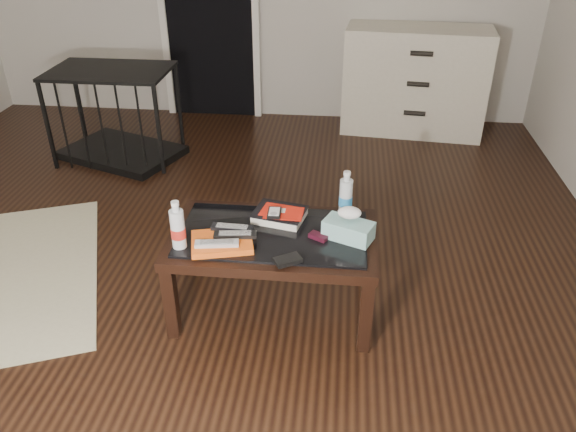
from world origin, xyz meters
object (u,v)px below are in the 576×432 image
dresser (414,81)px  water_bottle_right (346,193)px  textbook (280,215)px  water_bottle_left (177,225)px  coffee_table (273,244)px  tissue_box (348,230)px  pet_crate (119,129)px

dresser → water_bottle_right: (-0.56, -2.37, 0.13)m
dresser → textbook: dresser is taller
textbook → water_bottle_right: bearing=27.5°
dresser → water_bottle_left: dresser is taller
coffee_table → dresser: 2.74m
dresser → water_bottle_right: 2.44m
tissue_box → water_bottle_right: bearing=117.5°
textbook → tissue_box: tissue_box is taller
coffee_table → water_bottle_right: (0.34, 0.22, 0.18)m
water_bottle_left → pet_crate: bearing=118.7°
dresser → water_bottle_left: (-1.32, -2.76, 0.13)m
water_bottle_right → textbook: bearing=-165.1°
textbook → pet_crate: bearing=144.9°
coffee_table → water_bottle_left: water_bottle_left is taller
coffee_table → water_bottle_left: bearing=-158.4°
coffee_table → pet_crate: (-1.47, 1.77, -0.17)m
coffee_table → water_bottle_left: (-0.42, -0.16, 0.18)m
water_bottle_left → textbook: bearing=34.5°
textbook → tissue_box: bearing=-10.1°
coffee_table → water_bottle_left: size_ratio=4.20×
tissue_box → water_bottle_left: bearing=-146.0°
textbook → water_bottle_left: size_ratio=1.05×
textbook → dresser: bearing=82.7°
coffee_table → textbook: bearing=82.8°
dresser → pet_crate: dresser is taller
textbook → water_bottle_right: water_bottle_right is taller
water_bottle_right → tissue_box: (0.02, -0.23, -0.07)m
water_bottle_left → coffee_table: bearing=21.6°
water_bottle_left → tissue_box: size_ratio=1.03×
water_bottle_right → coffee_table: bearing=-147.4°
water_bottle_right → dresser: bearing=76.6°
coffee_table → dresser: (0.91, 2.59, 0.05)m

